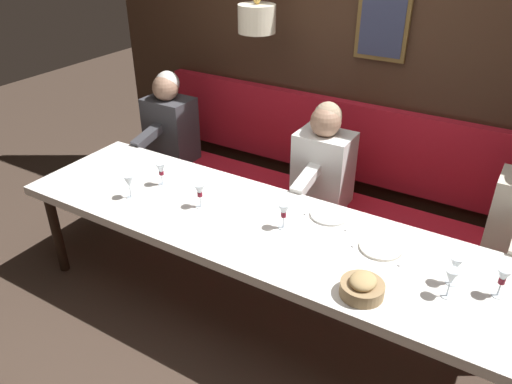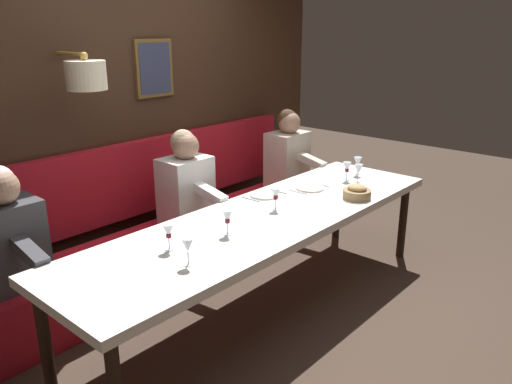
{
  "view_description": "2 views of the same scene",
  "coord_description": "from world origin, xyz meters",
  "px_view_note": "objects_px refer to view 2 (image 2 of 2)",
  "views": [
    {
      "loc": [
        -2.16,
        -1.29,
        2.4
      ],
      "look_at": [
        0.05,
        0.04,
        0.92
      ],
      "focal_mm": 34.74,
      "sensor_mm": 36.0,
      "label": 1
    },
    {
      "loc": [
        -2.18,
        2.57,
        2.03
      ],
      "look_at": [
        0.05,
        0.04,
        0.92
      ],
      "focal_mm": 35.59,
      "sensor_mm": 36.0,
      "label": 2
    }
  ],
  "objects_px": {
    "dining_table": "(265,223)",
    "wine_glass_2": "(188,246)",
    "diner_nearest": "(288,151)",
    "wine_glass_3": "(227,218)",
    "diner_middle": "(7,233)",
    "bread_bowl": "(357,192)",
    "wine_glass_1": "(168,232)",
    "wine_glass_4": "(358,170)",
    "diner_near": "(186,181)",
    "wine_glass_6": "(347,168)",
    "wine_glass_0": "(358,162)",
    "wine_glass_5": "(276,194)"
  },
  "relations": [
    {
      "from": "dining_table",
      "to": "wine_glass_0",
      "type": "height_order",
      "value": "wine_glass_0"
    },
    {
      "from": "wine_glass_5",
      "to": "wine_glass_6",
      "type": "xyz_separation_m",
      "value": [
        -0.0,
        -0.98,
        0.0
      ]
    },
    {
      "from": "diner_nearest",
      "to": "wine_glass_5",
      "type": "bearing_deg",
      "value": 124.51
    },
    {
      "from": "bread_bowl",
      "to": "dining_table",
      "type": "bearing_deg",
      "value": 69.66
    },
    {
      "from": "wine_glass_1",
      "to": "wine_glass_3",
      "type": "distance_m",
      "value": 0.41
    },
    {
      "from": "wine_glass_1",
      "to": "wine_glass_5",
      "type": "bearing_deg",
      "value": -92.15
    },
    {
      "from": "diner_middle",
      "to": "wine_glass_2",
      "type": "xyz_separation_m",
      "value": [
        -1.05,
        -0.55,
        0.04
      ]
    },
    {
      "from": "diner_nearest",
      "to": "diner_near",
      "type": "distance_m",
      "value": 1.36
    },
    {
      "from": "diner_middle",
      "to": "diner_nearest",
      "type": "bearing_deg",
      "value": -90.0
    },
    {
      "from": "diner_nearest",
      "to": "bread_bowl",
      "type": "bearing_deg",
      "value": 152.05
    },
    {
      "from": "diner_near",
      "to": "wine_glass_6",
      "type": "distance_m",
      "value": 1.39
    },
    {
      "from": "wine_glass_2",
      "to": "wine_glass_3",
      "type": "height_order",
      "value": "same"
    },
    {
      "from": "wine_glass_6",
      "to": "wine_glass_1",
      "type": "bearing_deg",
      "value": 88.89
    },
    {
      "from": "diner_middle",
      "to": "bread_bowl",
      "type": "xyz_separation_m",
      "value": [
        -1.17,
        -2.19,
        -0.03
      ]
    },
    {
      "from": "diner_near",
      "to": "wine_glass_6",
      "type": "bearing_deg",
      "value": -127.63
    },
    {
      "from": "dining_table",
      "to": "wine_glass_2",
      "type": "height_order",
      "value": "wine_glass_2"
    },
    {
      "from": "diner_near",
      "to": "wine_glass_0",
      "type": "distance_m",
      "value": 1.56
    },
    {
      "from": "wine_glass_1",
      "to": "wine_glass_4",
      "type": "distance_m",
      "value": 1.95
    },
    {
      "from": "dining_table",
      "to": "wine_glass_2",
      "type": "xyz_separation_m",
      "value": [
        -0.17,
        0.88,
        0.17
      ]
    },
    {
      "from": "diner_nearest",
      "to": "wine_glass_3",
      "type": "height_order",
      "value": "diner_nearest"
    },
    {
      "from": "bread_bowl",
      "to": "wine_glass_5",
      "type": "bearing_deg",
      "value": 62.49
    },
    {
      "from": "dining_table",
      "to": "wine_glass_0",
      "type": "xyz_separation_m",
      "value": [
        0.06,
        -1.35,
        0.17
      ]
    },
    {
      "from": "diner_nearest",
      "to": "wine_glass_2",
      "type": "bearing_deg",
      "value": 114.97
    },
    {
      "from": "dining_table",
      "to": "wine_glass_6",
      "type": "xyz_separation_m",
      "value": [
        0.03,
        -1.13,
        0.17
      ]
    },
    {
      "from": "dining_table",
      "to": "wine_glass_3",
      "type": "height_order",
      "value": "wine_glass_3"
    },
    {
      "from": "wine_glass_1",
      "to": "wine_glass_4",
      "type": "relative_size",
      "value": 1.0
    },
    {
      "from": "diner_near",
      "to": "diner_middle",
      "type": "distance_m",
      "value": 1.45
    },
    {
      "from": "wine_glass_3",
      "to": "bread_bowl",
      "type": "relative_size",
      "value": 0.75
    },
    {
      "from": "wine_glass_5",
      "to": "bread_bowl",
      "type": "distance_m",
      "value": 0.7
    },
    {
      "from": "diner_nearest",
      "to": "wine_glass_1",
      "type": "distance_m",
      "value": 2.35
    },
    {
      "from": "diner_middle",
      "to": "bread_bowl",
      "type": "relative_size",
      "value": 3.6
    },
    {
      "from": "dining_table",
      "to": "diner_near",
      "type": "xyz_separation_m",
      "value": [
        0.88,
        -0.03,
        0.13
      ]
    },
    {
      "from": "diner_middle",
      "to": "wine_glass_6",
      "type": "distance_m",
      "value": 2.69
    },
    {
      "from": "diner_middle",
      "to": "wine_glass_3",
      "type": "bearing_deg",
      "value": -132.04
    },
    {
      "from": "wine_glass_2",
      "to": "wine_glass_5",
      "type": "xyz_separation_m",
      "value": [
        0.21,
        -1.03,
        -0.0
      ]
    },
    {
      "from": "wine_glass_1",
      "to": "wine_glass_3",
      "type": "height_order",
      "value": "same"
    },
    {
      "from": "dining_table",
      "to": "wine_glass_2",
      "type": "relative_size",
      "value": 19.71
    },
    {
      "from": "dining_table",
      "to": "bread_bowl",
      "type": "xyz_separation_m",
      "value": [
        -0.29,
        -0.77,
        0.1
      ]
    },
    {
      "from": "dining_table",
      "to": "wine_glass_5",
      "type": "bearing_deg",
      "value": -77.62
    },
    {
      "from": "dining_table",
      "to": "wine_glass_4",
      "type": "xyz_separation_m",
      "value": [
        -0.08,
        -1.13,
        0.17
      ]
    },
    {
      "from": "wine_glass_6",
      "to": "wine_glass_3",
      "type": "bearing_deg",
      "value": 92.28
    },
    {
      "from": "diner_nearest",
      "to": "wine_glass_1",
      "type": "height_order",
      "value": "diner_nearest"
    },
    {
      "from": "diner_near",
      "to": "dining_table",
      "type": "bearing_deg",
      "value": 178.01
    },
    {
      "from": "diner_near",
      "to": "bread_bowl",
      "type": "xyz_separation_m",
      "value": [
        -1.17,
        -0.74,
        -0.03
      ]
    },
    {
      "from": "dining_table",
      "to": "wine_glass_5",
      "type": "xyz_separation_m",
      "value": [
        0.03,
        -0.16,
        0.17
      ]
    },
    {
      "from": "wine_glass_4",
      "to": "bread_bowl",
      "type": "height_order",
      "value": "wine_glass_4"
    },
    {
      "from": "diner_middle",
      "to": "wine_glass_1",
      "type": "relative_size",
      "value": 4.82
    },
    {
      "from": "diner_near",
      "to": "wine_glass_4",
      "type": "relative_size",
      "value": 4.82
    },
    {
      "from": "diner_nearest",
      "to": "wine_glass_4",
      "type": "relative_size",
      "value": 4.82
    },
    {
      "from": "wine_glass_1",
      "to": "wine_glass_2",
      "type": "height_order",
      "value": "same"
    }
  ]
}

